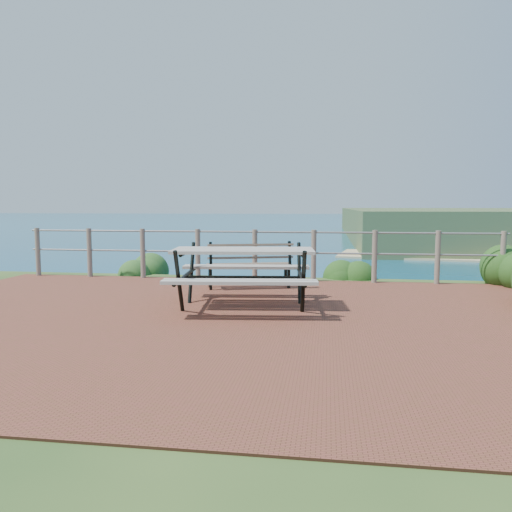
{
  "coord_description": "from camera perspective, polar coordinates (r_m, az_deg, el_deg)",
  "views": [
    {
      "loc": [
        1.41,
        -6.29,
        1.49
      ],
      "look_at": [
        0.38,
        0.88,
        0.75
      ],
      "focal_mm": 35.0,
      "sensor_mm": 36.0,
      "label": 1
    }
  ],
  "objects": [
    {
      "name": "ground",
      "position": [
        6.61,
        -4.37,
        -7.2
      ],
      "size": [
        10.0,
        7.0,
        0.12
      ],
      "primitive_type": "cube",
      "color": "brown",
      "rests_on": "ground"
    },
    {
      "name": "ocean",
      "position": [
        206.3,
        7.83,
        5.33
      ],
      "size": [
        1200.0,
        1200.0,
        0.0
      ],
      "primitive_type": "plane",
      "color": "#14637C",
      "rests_on": "ground"
    },
    {
      "name": "safety_railing",
      "position": [
        9.78,
        -0.13,
        0.45
      ],
      "size": [
        9.4,
        0.1,
        1.0
      ],
      "color": "#6B5B4C",
      "rests_on": "ground"
    },
    {
      "name": "picnic_table",
      "position": [
        7.18,
        -1.47,
        -1.78
      ],
      "size": [
        2.08,
        1.73,
        0.85
      ],
      "rotation": [
        0.0,
        0.0,
        0.11
      ],
      "color": "#A49F93",
      "rests_on": "ground"
    },
    {
      "name": "park_bench",
      "position": [
        8.87,
        -0.8,
        -0.2
      ],
      "size": [
        1.54,
        0.79,
        0.85
      ],
      "rotation": [
        0.0,
        0.0,
        0.29
      ],
      "color": "brown",
      "rests_on": "ground"
    },
    {
      "name": "shrub_lip_west",
      "position": [
        11.35,
        -13.37,
        -1.88
      ],
      "size": [
        0.88,
        0.88,
        0.66
      ],
      "primitive_type": "ellipsoid",
      "color": "#255921",
      "rests_on": "ground"
    },
    {
      "name": "shrub_lip_east",
      "position": [
        10.4,
        11.01,
        -2.52
      ],
      "size": [
        0.87,
        0.87,
        0.65
      ],
      "primitive_type": "ellipsoid",
      "color": "#234816",
      "rests_on": "ground"
    }
  ]
}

